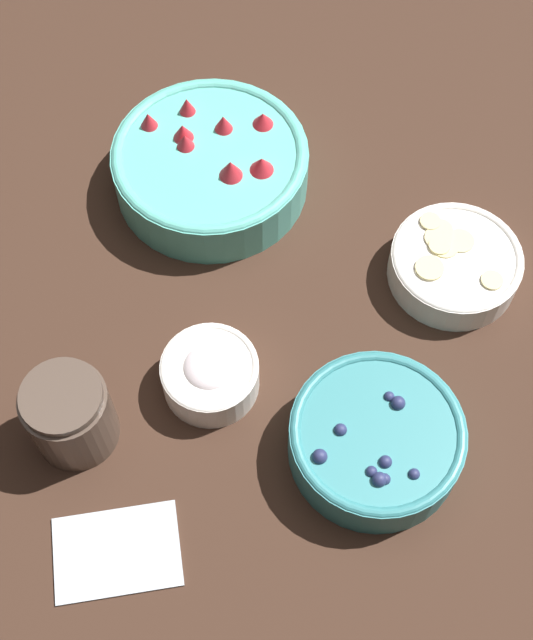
# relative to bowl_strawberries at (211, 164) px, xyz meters

# --- Properties ---
(ground_plane) EXTENTS (4.00, 4.00, 0.00)m
(ground_plane) POSITION_rel_bowl_strawberries_xyz_m (0.05, 0.20, -0.04)
(ground_plane) COLOR #382319
(bowl_strawberries) EXTENTS (0.25, 0.25, 0.09)m
(bowl_strawberries) POSITION_rel_bowl_strawberries_xyz_m (0.00, 0.00, 0.00)
(bowl_strawberries) COLOR #56B7A8
(bowl_strawberries) RESTS_ON ground_plane
(bowl_blueberries) EXTENTS (0.19, 0.19, 0.07)m
(bowl_blueberries) POSITION_rel_bowl_strawberries_xyz_m (0.04, 0.41, -0.01)
(bowl_blueberries) COLOR teal
(bowl_blueberries) RESTS_ON ground_plane
(bowl_bananas) EXTENTS (0.16, 0.16, 0.05)m
(bowl_bananas) POSITION_rel_bowl_strawberries_xyz_m (-0.17, 0.27, -0.01)
(bowl_bananas) COLOR white
(bowl_bananas) RESTS_ON ground_plane
(bowl_cream) EXTENTS (0.11, 0.11, 0.06)m
(bowl_cream) POSITION_rel_bowl_strawberries_xyz_m (0.15, 0.24, -0.01)
(bowl_cream) COLOR white
(bowl_cream) RESTS_ON ground_plane
(jar_chocolate) EXTENTS (0.09, 0.09, 0.10)m
(jar_chocolate) POSITION_rel_bowl_strawberries_xyz_m (0.30, 0.22, 0.01)
(jar_chocolate) COLOR #4C3D33
(jar_chocolate) RESTS_ON ground_plane
(napkin) EXTENTS (0.15, 0.13, 0.01)m
(napkin) POSITION_rel_bowl_strawberries_xyz_m (0.32, 0.36, -0.04)
(napkin) COLOR #B2BCC6
(napkin) RESTS_ON ground_plane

